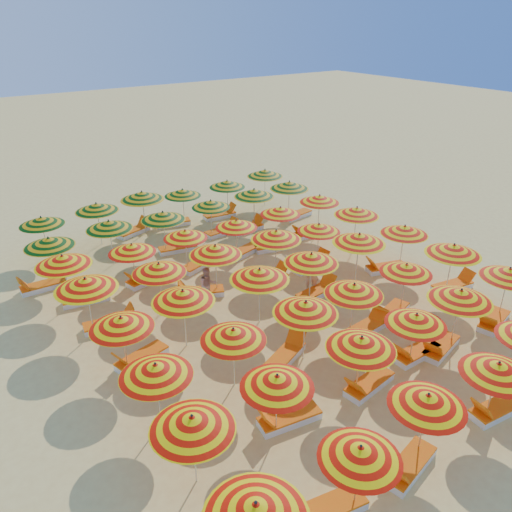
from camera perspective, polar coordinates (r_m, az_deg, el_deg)
name	(u,v)px	position (r m, az deg, el deg)	size (l,w,h in m)	color
ground	(263,298)	(19.10, 0.86, -4.86)	(120.00, 120.00, 0.00)	#F2D06B
umbrella_0	(256,511)	(9.93, -0.03, -27.10)	(2.65, 2.65, 2.12)	silver
umbrella_1	(360,453)	(11.24, 11.83, -21.16)	(2.24, 2.24, 1.89)	silver
umbrella_2	(428,401)	(12.69, 19.03, -15.35)	(2.07, 2.07, 1.94)	silver
umbrella_3	(498,369)	(14.25, 25.92, -11.52)	(2.09, 2.09, 1.98)	silver
umbrella_6	(192,423)	(11.49, -7.30, -18.40)	(2.49, 2.49, 2.05)	silver
umbrella_7	(277,381)	(12.53, 2.42, -14.12)	(2.35, 2.35, 1.97)	silver
umbrella_8	(361,343)	(13.91, 11.94, -9.71)	(2.15, 2.15, 2.06)	silver
umbrella_9	(416,319)	(15.53, 17.83, -6.90)	(2.01, 2.01, 1.92)	silver
umbrella_10	(461,295)	(16.86, 22.34, -4.19)	(2.17, 2.17, 2.13)	silver
umbrella_11	(509,273)	(19.14, 26.96, -1.76)	(2.33, 2.33, 2.04)	silver
umbrella_12	(156,370)	(13.05, -11.39, -12.66)	(2.38, 2.38, 2.00)	silver
umbrella_13	(233,335)	(14.05, -2.61, -8.96)	(2.38, 2.38, 2.00)	silver
umbrella_14	(306,307)	(15.08, 5.69, -5.86)	(2.59, 2.59, 2.13)	silver
umbrella_15	(354,289)	(16.39, 11.14, -3.73)	(2.53, 2.53, 2.05)	silver
umbrella_16	(406,269)	(18.30, 16.80, -1.40)	(1.92, 1.92, 1.95)	silver
umbrella_17	(454,249)	(19.86, 21.64, 0.70)	(2.35, 2.35, 2.18)	silver
umbrella_18	(121,323)	(15.02, -15.14, -7.37)	(2.13, 2.13, 2.01)	silver
umbrella_19	(183,296)	(15.73, -8.35, -4.54)	(2.60, 2.60, 2.13)	silver
umbrella_20	(260,274)	(16.76, 0.41, -2.09)	(2.67, 2.67, 2.17)	silver
umbrella_21	(311,258)	(18.03, 6.34, -0.27)	(2.46, 2.46, 2.12)	silver
umbrella_22	(359,239)	(19.73, 11.72, 1.96)	(2.75, 2.75, 2.20)	silver
umbrella_23	(405,230)	(21.31, 16.61, 2.87)	(2.10, 2.10, 2.06)	silver
umbrella_24	(86,284)	(17.07, -18.89, -3.02)	(2.19, 2.19, 2.18)	silver
umbrella_25	(159,268)	(17.73, -11.04, -1.38)	(2.24, 2.24, 2.03)	silver
umbrella_26	(215,250)	(18.60, -4.67, 0.66)	(2.33, 2.33, 2.12)	silver
umbrella_27	(276,235)	(19.76, 2.31, 2.40)	(2.21, 2.21, 2.15)	silver
umbrella_28	(319,228)	(21.13, 7.20, 3.22)	(2.31, 2.31, 1.92)	silver
umbrella_29	(357,212)	(22.66, 11.44, 5.00)	(2.36, 2.36, 2.12)	silver
umbrella_30	(63,260)	(19.05, -21.22, -0.48)	(2.49, 2.49, 2.13)	silver
umbrella_31	(132,249)	(19.64, -14.01, 0.83)	(1.83, 1.83, 1.93)	silver
umbrella_32	(185,234)	(20.54, -8.09, 2.47)	(2.39, 2.39, 1.91)	silver
umbrella_33	(236,224)	(21.37, -2.26, 3.68)	(1.92, 1.92, 1.91)	silver
umbrella_34	(280,211)	(22.75, 2.81, 5.17)	(2.24, 2.24, 1.95)	silver
umbrella_35	(320,199)	(24.20, 7.28, 6.49)	(2.26, 2.26, 2.03)	silver
umbrella_36	(49,242)	(20.94, -22.59, 1.47)	(2.15, 2.15, 2.05)	silver
umbrella_37	(109,225)	(21.78, -16.46, 3.42)	(2.42, 2.42, 2.07)	silver
umbrella_38	(163,216)	(22.21, -10.58, 4.52)	(2.34, 2.34, 2.07)	silver
umbrella_39	(211,204)	(23.74, -5.19, 5.95)	(1.98, 1.98, 1.92)	silver
umbrella_40	(254,193)	(24.66, -0.22, 7.23)	(2.09, 2.09, 2.11)	silver
umbrella_41	(289,185)	(25.84, 3.84, 8.08)	(2.52, 2.52, 2.12)	silver
umbrella_42	(41,221)	(23.34, -23.32, 3.69)	(2.06, 2.06, 2.01)	silver
umbrella_43	(97,207)	(23.97, -17.76, 5.33)	(2.38, 2.38, 2.08)	silver
umbrella_44	(142,196)	(24.60, -12.90, 6.74)	(2.19, 2.19, 2.21)	silver
umbrella_45	(183,193)	(25.43, -8.40, 7.18)	(2.18, 2.18, 1.93)	silver
umbrella_46	(227,184)	(26.37, -3.32, 8.23)	(2.47, 2.47, 2.00)	silver
umbrella_47	(265,173)	(27.90, 1.04, 9.47)	(2.34, 2.34, 2.10)	silver
lounger_0	(327,509)	(12.19, 8.10, -26.74)	(1.81, 0.88, 0.69)	white
lounger_1	(408,466)	(13.31, 17.02, -21.98)	(1.82, 0.94, 0.69)	white
lounger_2	(497,409)	(15.56, 25.79, -15.48)	(1.79, 0.78, 0.69)	white
lounger_5	(288,418)	(13.91, 3.66, -18.00)	(1.80, 0.85, 0.69)	white
lounger_6	(368,384)	(15.23, 12.70, -14.10)	(1.80, 0.81, 0.69)	white
lounger_7	(416,353)	(16.80, 17.79, -10.52)	(1.73, 0.58, 0.69)	white
lounger_8	(440,347)	(17.30, 20.30, -9.77)	(1.82, 0.98, 0.69)	white
lounger_9	(493,321)	(19.36, 25.48, -6.73)	(1.82, 0.97, 0.69)	white
lounger_10	(286,355)	(15.95, 3.39, -11.27)	(1.82, 1.20, 0.69)	white
lounger_11	(366,328)	(17.55, 12.41, -8.04)	(1.77, 0.72, 0.69)	white
lounger_12	(391,313)	(18.59, 15.21, -6.28)	(1.83, 1.05, 0.69)	white
lounger_13	(453,286)	(21.12, 21.60, -3.16)	(1.80, 0.86, 0.69)	white
lounger_14	(141,358)	(16.22, -13.05, -11.30)	(1.82, 0.98, 0.69)	white
lounger_15	(317,292)	(19.36, 6.96, -4.09)	(1.79, 0.78, 0.69)	white
lounger_16	(385,268)	(21.70, 14.57, -1.29)	(1.83, 1.07, 0.69)	white
lounger_17	(110,323)	(18.10, -16.30, -7.40)	(1.80, 0.86, 0.69)	white
lounger_18	(200,292)	(19.34, -6.39, -4.09)	(1.82, 1.25, 0.69)	white
lounger_19	(269,279)	(20.10, 1.44, -2.67)	(1.73, 0.58, 0.69)	white
lounger_20	(311,265)	(21.34, 6.31, -1.03)	(1.76, 0.66, 0.69)	white
lounger_21	(87,298)	(19.87, -18.72, -4.57)	(1.81, 0.87, 0.69)	white
lounger_22	(146,279)	(20.61, -12.43, -2.56)	(1.82, 0.98, 0.69)	white
lounger_23	(200,264)	(21.46, -6.47, -0.87)	(1.83, 1.11, 0.69)	white
lounger_24	(243,251)	(22.42, -1.44, 0.53)	(1.82, 1.01, 0.69)	white
lounger_25	(274,246)	(22.93, 2.03, 1.13)	(1.82, 0.97, 0.69)	white
lounger_26	(308,233)	(24.43, 5.99, 2.62)	(1.74, 0.62, 0.69)	white
lounger_27	(42,286)	(21.35, -23.24, -3.16)	(1.74, 0.60, 0.69)	white
lounger_28	(179,248)	(23.02, -8.82, 0.92)	(1.81, 0.89, 0.69)	white
lounger_29	(223,231)	(24.59, -3.85, 2.87)	(1.77, 0.69, 0.69)	white
lounger_30	(248,228)	(24.87, -0.94, 3.20)	(1.77, 0.69, 0.69)	white
lounger_31	(297,215)	(26.65, 4.68, 4.72)	(1.80, 0.83, 0.69)	white
lounger_32	(134,231)	(25.28, -13.77, 2.81)	(1.83, 1.10, 0.69)	white
lounger_33	(172,223)	(25.90, -9.55, 3.78)	(1.82, 0.99, 0.69)	white
lounger_34	(220,215)	(26.61, -4.09, 4.71)	(1.77, 0.72, 0.69)	white
beachgoer_a	(312,274)	(19.28, 6.43, -2.03)	(0.57, 0.38, 1.57)	tan
beachgoer_b	(208,286)	(18.55, -5.53, -3.41)	(0.71, 0.55, 1.45)	tan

